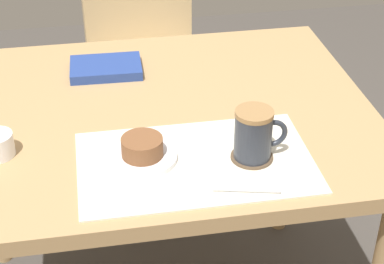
{
  "coord_description": "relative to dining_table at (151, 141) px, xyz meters",
  "views": [
    {
      "loc": [
        -0.13,
        -1.27,
        1.48
      ],
      "look_at": [
        0.07,
        -0.18,
        0.77
      ],
      "focal_mm": 60.0,
      "sensor_mm": 36.0,
      "label": 1
    }
  ],
  "objects": [
    {
      "name": "small_book",
      "position": [
        -0.09,
        0.21,
        0.1
      ],
      "size": [
        0.18,
        0.13,
        0.02
      ],
      "primitive_type": "cube",
      "rotation": [
        0.0,
        0.0,
        -0.03
      ],
      "color": "navy",
      "rests_on": "dining_table"
    },
    {
      "name": "coffee_coaster",
      "position": [
        0.18,
        -0.23,
        0.09
      ],
      "size": [
        0.09,
        0.09,
        0.0
      ],
      "primitive_type": "cylinder",
      "color": "brown",
      "rests_on": "placemat"
    },
    {
      "name": "wooden_chair",
      "position": [
        0.07,
        0.73,
        -0.15
      ],
      "size": [
        0.48,
        0.48,
        0.85
      ],
      "rotation": [
        0.0,
        0.0,
        3.29
      ],
      "color": "#D1B27F",
      "rests_on": "ground_plane"
    },
    {
      "name": "pastry_plate",
      "position": [
        -0.04,
        -0.2,
        0.09
      ],
      "size": [
        0.14,
        0.14,
        0.01
      ],
      "primitive_type": "cylinder",
      "color": "white",
      "rests_on": "placemat"
    },
    {
      "name": "dining_table",
      "position": [
        0.0,
        0.0,
        0.0
      ],
      "size": [
        1.03,
        0.8,
        0.72
      ],
      "color": "tan",
      "rests_on": "ground_plane"
    },
    {
      "name": "placemat",
      "position": [
        0.07,
        -0.22,
        0.09
      ],
      "size": [
        0.48,
        0.29,
        0.0
      ],
      "primitive_type": "cube",
      "color": "silver",
      "rests_on": "dining_table"
    },
    {
      "name": "teaspoon",
      "position": [
        0.14,
        -0.34,
        0.09
      ],
      "size": [
        0.13,
        0.04,
        0.01
      ],
      "primitive_type": "cylinder",
      "rotation": [
        0.0,
        1.57,
        -0.23
      ],
      "color": "silver",
      "rests_on": "placemat"
    },
    {
      "name": "coffee_mug",
      "position": [
        0.19,
        -0.23,
        0.15
      ],
      "size": [
        0.11,
        0.08,
        0.11
      ],
      "color": "#2D333D",
      "rests_on": "coffee_coaster"
    },
    {
      "name": "pastry",
      "position": [
        -0.04,
        -0.2,
        0.12
      ],
      "size": [
        0.09,
        0.09,
        0.04
      ],
      "primitive_type": "cylinder",
      "color": "brown",
      "rests_on": "pastry_plate"
    }
  ]
}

